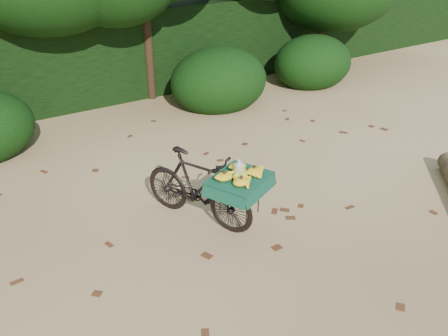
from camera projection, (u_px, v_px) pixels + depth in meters
ground at (299, 230)px, 5.86m from camera, size 80.00×80.00×0.00m
vendor_bicycle at (199, 187)px, 5.83m from camera, size 1.22×1.76×0.96m
hedge_backdrop at (110, 50)px, 10.13m from camera, size 26.00×1.80×1.80m
tree_row at (85, 4)px, 8.71m from camera, size 14.50×2.00×4.00m
bush_clumps at (175, 92)px, 9.09m from camera, size 8.80×1.70×0.90m
leaf_litter at (268, 206)px, 6.34m from camera, size 7.00×7.30×0.01m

